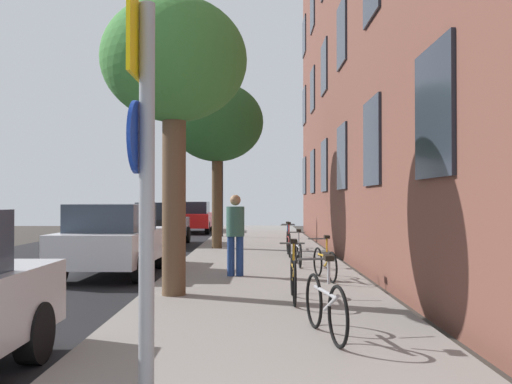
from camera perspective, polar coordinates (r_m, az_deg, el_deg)
name	(u,v)px	position (r m, az deg, el deg)	size (l,w,h in m)	color
ground_plane	(144,259)	(17.05, -11.19, -6.59)	(41.80, 41.80, 0.00)	#332D28
road_asphalt	(73,258)	(17.59, -17.96, -6.37)	(7.00, 38.00, 0.01)	black
sidewalk	(263,257)	(16.71, 0.73, -6.52)	(4.20, 38.00, 0.12)	gray
sign_post	(147,168)	(4.43, -10.95, 2.37)	(0.16, 0.60, 3.13)	gray
traffic_light	(222,177)	(24.95, -3.41, 1.50)	(0.43, 0.24, 3.81)	black
tree_near	(177,65)	(9.94, -7.94, 12.50)	(2.47, 2.47, 5.03)	brown
tree_far	(220,123)	(19.09, -3.66, 6.92)	(3.10, 3.10, 5.52)	#4C3823
bicycle_0	(328,305)	(6.78, 7.27, -11.19)	(0.45, 1.64, 0.97)	black
bicycle_1	(296,276)	(9.12, 4.06, -8.47)	(0.42, 1.70, 0.98)	black
bicycle_2	(328,262)	(11.57, 7.22, -7.03)	(0.45, 1.60, 0.90)	black
bicycle_3	(301,251)	(13.91, 4.55, -5.98)	(0.42, 1.61, 0.90)	black
bicycle_4	(292,243)	(16.29, 3.59, -5.10)	(0.42, 1.64, 0.97)	black
bicycle_5	(291,238)	(18.69, 3.49, -4.66)	(0.42, 1.61, 0.89)	black
pedestrian_0	(238,230)	(11.99, -1.81, -3.79)	(0.51, 0.51, 1.71)	navy
car_1	(117,239)	(13.33, -13.82, -4.57)	(1.93, 4.03, 1.62)	silver
car_2	(164,223)	(21.55, -9.24, -3.14)	(1.89, 4.28, 1.62)	black
car_3	(197,217)	(29.76, -5.95, -2.50)	(1.83, 4.27, 1.62)	red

